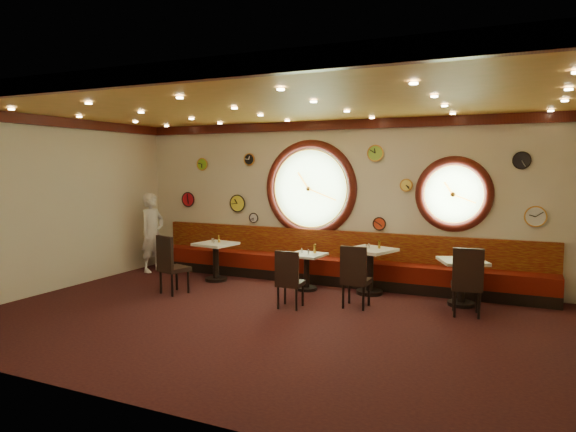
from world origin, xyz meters
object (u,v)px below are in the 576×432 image
(chair_a, at_px, (170,261))
(condiment_b_bottle, at_px, (315,249))
(table_b, at_px, (307,267))
(chair_c, at_px, (355,273))
(table_c, at_px, (370,265))
(table_a, at_px, (216,257))
(condiment_a_salt, at_px, (212,240))
(chair_b, at_px, (289,276))
(condiment_a_bottle, at_px, (219,239))
(condiment_b_pepper, at_px, (308,252))
(waiter, at_px, (152,232))
(table_d, at_px, (462,277))
(condiment_c_salt, at_px, (369,246))
(chair_d, at_px, (467,277))
(condiment_d_pepper, at_px, (461,257))
(condiment_a_pepper, at_px, (214,241))
(condiment_c_bottle, at_px, (379,244))
(condiment_d_salt, at_px, (461,256))
(condiment_d_bottle, at_px, (467,254))
(condiment_c_pepper, at_px, (367,247))
(condiment_b_salt, at_px, (302,250))

(chair_a, distance_m, condiment_b_bottle, 2.66)
(table_b, height_order, chair_c, chair_c)
(table_c, bearing_deg, table_a, -175.41)
(table_b, distance_m, condiment_a_salt, 2.07)
(chair_b, distance_m, condiment_a_bottle, 2.55)
(condiment_b_pepper, height_order, waiter, waiter)
(table_d, bearing_deg, table_b, -178.31)
(table_a, relative_size, condiment_b_pepper, 8.28)
(chair_b, bearing_deg, chair_c, 21.80)
(condiment_c_salt, bearing_deg, chair_d, -23.56)
(table_b, relative_size, waiter, 0.40)
(table_a, bearing_deg, chair_d, -6.05)
(condiment_a_salt, height_order, condiment_d_pepper, condiment_d_pepper)
(condiment_a_pepper, height_order, condiment_c_bottle, condiment_c_bottle)
(chair_b, height_order, condiment_d_salt, chair_b)
(condiment_d_bottle, bearing_deg, condiment_a_salt, -177.62)
(condiment_c_bottle, bearing_deg, condiment_a_bottle, -175.62)
(chair_a, bearing_deg, condiment_c_pepper, 41.06)
(chair_b, relative_size, waiter, 0.34)
(table_a, bearing_deg, condiment_a_salt, -173.46)
(table_b, distance_m, condiment_b_salt, 0.33)
(table_b, relative_size, table_d, 0.74)
(chair_b, bearing_deg, chair_d, 11.28)
(condiment_d_salt, bearing_deg, condiment_d_pepper, -78.12)
(chair_a, height_order, condiment_c_pepper, chair_a)
(waiter, bearing_deg, condiment_d_bottle, -85.14)
(condiment_d_salt, bearing_deg, table_d, -39.48)
(condiment_c_salt, bearing_deg, condiment_c_bottle, 19.29)
(waiter, bearing_deg, condiment_a_pepper, -94.22)
(condiment_d_salt, bearing_deg, condiment_b_pepper, -176.81)
(table_a, relative_size, table_c, 0.82)
(condiment_d_bottle, height_order, waiter, waiter)
(condiment_d_bottle, distance_m, waiter, 6.54)
(chair_c, height_order, waiter, waiter)
(chair_b, bearing_deg, condiment_d_salt, 25.30)
(condiment_b_salt, xyz_separation_m, condiment_a_bottle, (-1.80, -0.04, 0.12))
(chair_d, bearing_deg, table_d, 93.31)
(table_d, height_order, condiment_c_salt, condiment_c_salt)
(chair_c, distance_m, condiment_b_bottle, 1.46)
(chair_b, bearing_deg, chair_a, 176.52)
(condiment_b_salt, distance_m, waiter, 3.61)
(condiment_a_bottle, xyz_separation_m, condiment_b_bottle, (2.04, 0.10, -0.08))
(condiment_a_bottle, xyz_separation_m, condiment_c_bottle, (3.22, 0.25, 0.06))
(table_b, bearing_deg, condiment_c_bottle, 11.57)
(condiment_b_bottle, bearing_deg, table_c, 4.39)
(chair_a, height_order, condiment_d_salt, chair_a)
(condiment_d_salt, height_order, condiment_c_pepper, condiment_c_pepper)
(chair_c, bearing_deg, condiment_a_bottle, 163.66)
(chair_d, relative_size, condiment_c_bottle, 4.45)
(table_d, xyz_separation_m, chair_a, (-4.86, -1.42, 0.12))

